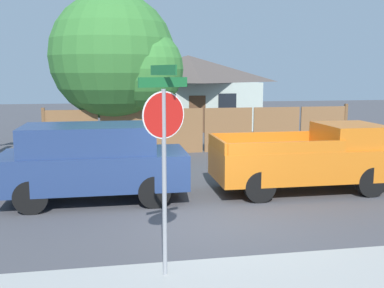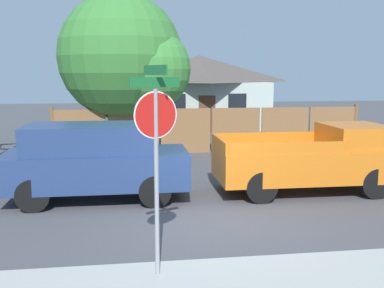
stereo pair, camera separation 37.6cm
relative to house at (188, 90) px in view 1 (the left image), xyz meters
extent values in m
plane|color=#47474C|center=(-2.42, -17.38, -2.19)|extent=(80.00, 80.00, 0.00)
cube|color=brown|center=(-6.06, -8.92, -1.29)|extent=(1.99, 0.06, 1.80)
cube|color=brown|center=(-3.99, -8.92, -1.29)|extent=(1.99, 0.06, 1.80)
cube|color=brown|center=(-1.92, -8.92, -1.29)|extent=(1.99, 0.06, 1.80)
cube|color=brown|center=(0.15, -8.92, -1.29)|extent=(1.99, 0.06, 1.80)
cube|color=brown|center=(2.22, -8.92, -1.29)|extent=(1.99, 0.06, 1.80)
cube|color=brown|center=(4.29, -8.92, -1.29)|extent=(1.99, 0.06, 1.80)
cube|color=brown|center=(-7.10, -8.92, -1.24)|extent=(0.12, 0.12, 1.90)
cube|color=brown|center=(5.32, -8.92, -1.24)|extent=(0.12, 0.12, 1.90)
cube|color=#B2C1B7|center=(0.00, 0.00, -0.85)|extent=(7.37, 5.81, 2.68)
pyramid|color=#514742|center=(0.00, 0.00, 1.26)|extent=(7.96, 6.28, 1.56)
cube|color=black|center=(-1.66, -2.92, -0.64)|extent=(1.00, 0.04, 1.10)
cube|color=black|center=(1.66, -2.92, -0.64)|extent=(1.00, 0.04, 1.10)
cube|color=brown|center=(0.00, -2.92, -1.19)|extent=(0.90, 0.04, 2.00)
cylinder|color=brown|center=(-4.45, -8.06, -1.21)|extent=(0.40, 0.40, 1.96)
sphere|color=#387A33|center=(-4.45, -8.06, 1.65)|extent=(5.03, 5.03, 5.03)
sphere|color=#3C8437|center=(-3.31, -8.69, 1.15)|extent=(3.27, 3.27, 3.27)
cube|color=navy|center=(-4.99, -15.35, -1.38)|extent=(4.56, 1.95, 0.87)
cube|color=navy|center=(-5.10, -15.35, -0.60)|extent=(3.20, 1.79, 0.69)
cube|color=black|center=(-3.59, -15.35, -0.60)|extent=(0.07, 1.69, 0.58)
cylinder|color=black|center=(-3.57, -14.50, -1.80)|extent=(0.79, 0.22, 0.79)
cylinder|color=black|center=(-3.58, -16.20, -1.80)|extent=(0.79, 0.22, 0.79)
cylinder|color=black|center=(-6.40, -14.49, -1.80)|extent=(0.79, 0.22, 0.79)
cylinder|color=black|center=(-6.41, -16.19, -1.80)|extent=(0.79, 0.22, 0.79)
cube|color=orange|center=(0.56, -15.35, -1.39)|extent=(4.88, 2.01, 0.85)
cube|color=orange|center=(1.90, -15.35, -0.67)|extent=(1.57, 1.83, 0.59)
cube|color=orange|center=(-0.27, -14.40, -0.82)|extent=(3.05, 0.10, 0.30)
cube|color=orange|center=(-0.28, -16.28, -0.82)|extent=(3.05, 0.10, 0.30)
cube|color=orange|center=(-1.84, -15.33, -0.82)|extent=(0.09, 1.88, 0.30)
cylinder|color=black|center=(2.07, -14.48, -1.79)|extent=(0.80, 0.22, 0.80)
cylinder|color=black|center=(2.06, -16.23, -1.79)|extent=(0.80, 0.22, 0.80)
cylinder|color=black|center=(-0.95, -14.46, -1.79)|extent=(0.80, 0.22, 0.80)
cylinder|color=black|center=(-0.96, -16.22, -1.79)|extent=(0.80, 0.22, 0.80)
cylinder|color=gray|center=(-3.76, -19.85, -0.72)|extent=(0.07, 0.07, 2.96)
cylinder|color=red|center=(-3.76, -19.85, 0.37)|extent=(0.64, 0.29, 0.68)
cylinder|color=white|center=(-3.76, -19.85, 0.37)|extent=(0.67, 0.29, 0.73)
cube|color=#19602D|center=(-3.76, -19.85, 0.86)|extent=(0.78, 0.35, 0.15)
cube|color=#19602D|center=(-3.76, -19.85, 1.04)|extent=(0.31, 0.70, 0.15)
camera|label=1|loc=(-4.53, -26.60, 1.00)|focal=42.00mm
camera|label=2|loc=(-4.16, -26.66, 1.00)|focal=42.00mm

